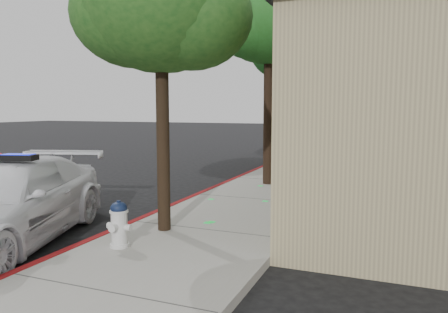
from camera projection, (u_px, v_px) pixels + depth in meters
ground at (131, 228)px, 8.77m from camera, size 120.00×120.00×0.00m
sidewalk at (252, 201)px, 10.93m from camera, size 3.20×60.00×0.15m
red_curb at (198, 197)px, 11.50m from camera, size 0.14×60.00×0.16m
police_car at (3, 203)px, 7.64m from camera, size 3.56×5.58×1.63m
fire_hydrant at (119, 224)px, 7.06m from camera, size 0.44×0.38×0.77m
street_tree_near at (161, 9)px, 7.67m from camera, size 3.23×2.95×5.41m
street_tree_mid at (270, 20)px, 12.59m from camera, size 3.35×3.49×6.40m
street_tree_far at (293, 50)px, 17.99m from camera, size 3.53×3.29×6.23m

